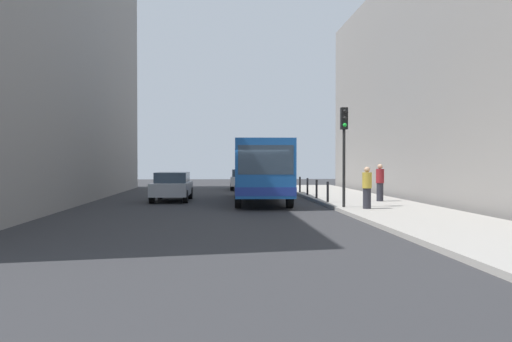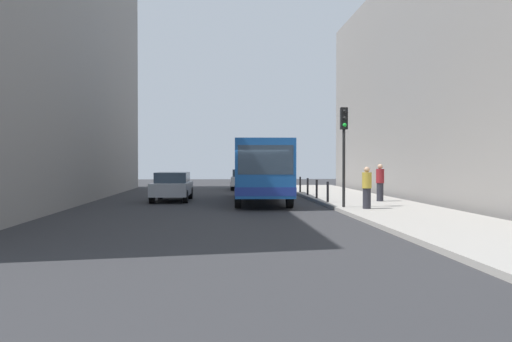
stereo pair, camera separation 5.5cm
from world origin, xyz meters
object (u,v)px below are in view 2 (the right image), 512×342
object	(u,v)px
traffic_light	(344,138)
pedestrian_mid_sidewalk	(380,183)
car_behind_bus	(244,179)
bollard_near	(328,192)
car_beside_bus	(172,186)
bollard_mid	(317,189)
bollard_farthest	(300,184)
bus	(260,168)
bollard_far	(308,186)
pedestrian_near_signal	(367,188)

from	to	relation	value
traffic_light	pedestrian_mid_sidewalk	distance (m)	4.45
car_behind_bus	bollard_near	bearing A→B (deg)	105.11
car_beside_bus	pedestrian_mid_sidewalk	size ratio (longest dim) A/B	2.52
bollard_mid	bollard_farthest	xyz separation A→B (m)	(0.00, 5.46, 0.00)
bus	car_beside_bus	size ratio (longest dim) A/B	2.50
car_behind_bus	bollard_far	size ratio (longest dim) A/B	4.71
bollard_farthest	pedestrian_near_signal	bearing A→B (deg)	-85.92
car_beside_bus	bollard_farthest	size ratio (longest dim) A/B	4.68
car_behind_bus	pedestrian_near_signal	bearing A→B (deg)	105.27
bollard_mid	bollard_farthest	distance (m)	5.46
bollard_far	traffic_light	bearing A→B (deg)	-89.30
car_behind_bus	pedestrian_near_signal	distance (m)	18.37
car_behind_bus	bollard_far	xyz separation A→B (m)	(3.20, -8.95, -0.16)
bollard_far	bollard_near	bearing A→B (deg)	-90.00
bollard_mid	car_behind_bus	bearing A→B (deg)	105.32
pedestrian_near_signal	car_behind_bus	bearing A→B (deg)	109.88
car_beside_bus	bollard_far	xyz separation A→B (m)	(7.44, 2.07, -0.16)
bollard_far	bollard_farthest	distance (m)	2.73
bollard_mid	pedestrian_near_signal	size ratio (longest dim) A/B	0.57
car_beside_bus	pedestrian_near_signal	world-z (taller)	pedestrian_near_signal
car_behind_bus	bollard_mid	world-z (taller)	car_behind_bus
bus	car_behind_bus	size ratio (longest dim) A/B	2.48
bollard_far	pedestrian_near_signal	xyz separation A→B (m)	(0.83, -8.97, 0.36)
bus	car_behind_bus	world-z (taller)	bus
bollard_mid	bollard_farthest	world-z (taller)	same
traffic_light	bollard_farthest	bearing A→B (deg)	90.53
pedestrian_near_signal	pedestrian_mid_sidewalk	distance (m)	4.30
car_beside_bus	pedestrian_mid_sidewalk	bearing A→B (deg)	165.02
bus	bollard_far	size ratio (longest dim) A/B	11.69
car_beside_bus	bollard_far	size ratio (longest dim) A/B	4.68
bollard_near	pedestrian_mid_sidewalk	xyz separation A→B (m)	(2.60, 0.41, 0.41)
bus	traffic_light	xyz separation A→B (m)	(3.03, -5.53, 1.28)
car_beside_bus	pedestrian_near_signal	bearing A→B (deg)	141.73
traffic_light	bollard_far	world-z (taller)	traffic_light
car_behind_bus	pedestrian_mid_sidewalk	bearing A→B (deg)	115.09
bus	bollard_farthest	xyz separation A→B (m)	(2.93, 5.38, -1.10)
bollard_far	car_behind_bus	bearing A→B (deg)	109.68
car_beside_bus	traffic_light	xyz separation A→B (m)	(7.54, -6.10, 2.22)
bollard_mid	pedestrian_near_signal	world-z (taller)	pedestrian_near_signal
bollard_mid	bollard_far	distance (m)	2.73
pedestrian_mid_sidewalk	bollard_far	bearing A→B (deg)	-141.21
bus	bollard_near	distance (m)	4.21
car_beside_bus	bollard_mid	size ratio (longest dim) A/B	4.68
bollard_far	pedestrian_mid_sidewalk	size ratio (longest dim) A/B	0.54
car_beside_bus	bollard_near	world-z (taller)	car_beside_bus
car_beside_bus	pedestrian_near_signal	distance (m)	10.78
car_behind_bus	bollard_near	distance (m)	14.76
bollard_farthest	pedestrian_near_signal	world-z (taller)	pedestrian_near_signal
bollard_far	car_beside_bus	bearing A→B (deg)	-164.44
bollard_farthest	bus	bearing A→B (deg)	-118.55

